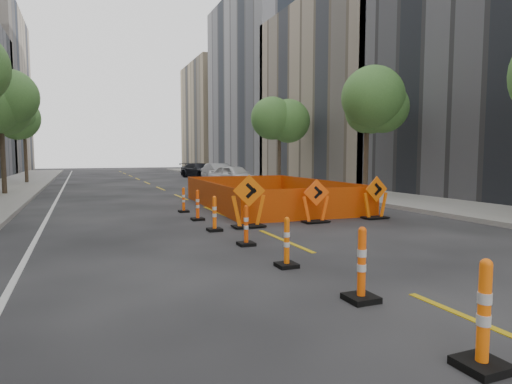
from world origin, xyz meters
name	(u,v)px	position (x,y,z in m)	size (l,w,h in m)	color
ground_plane	(390,285)	(0.00, 0.00, 0.00)	(140.00, 140.00, 0.00)	black
sidewalk_right	(375,196)	(9.00, 12.00, 0.07)	(4.00, 90.00, 0.15)	gray
bld_right_c	(365,95)	(17.00, 23.80, 7.00)	(12.00, 16.00, 14.00)	gray
bld_right_d	(279,87)	(17.00, 40.20, 10.00)	(12.00, 18.00, 20.00)	gray
bld_right_e	(229,117)	(17.00, 58.60, 8.00)	(12.00, 14.00, 16.00)	tan
tree_l_c	(0,109)	(-8.40, 20.00, 4.53)	(2.80, 2.80, 5.95)	#382B1E
tree_l_d	(24,122)	(-8.40, 30.00, 4.53)	(2.80, 2.80, 5.95)	#382B1E
tree_r_b	(367,106)	(8.40, 12.00, 4.53)	(2.80, 2.80, 5.95)	#382B1E
tree_r_c	(279,121)	(8.40, 22.00, 4.53)	(2.80, 2.80, 5.95)	#382B1E
channelizer_1	(484,315)	(-1.01, -2.59, 0.57)	(0.45, 0.45, 1.14)	#FF650A
channelizer_2	(362,264)	(-0.91, -0.45, 0.56)	(0.44, 0.44, 1.11)	#ED530A
channelizer_3	(287,242)	(-1.07, 1.69, 0.49)	(0.38, 0.38, 0.97)	#E65F09
channelizer_4	(246,225)	(-1.09, 3.83, 0.48)	(0.38, 0.38, 0.96)	#D84309
channelizer_5	(214,214)	(-1.22, 5.96, 0.50)	(0.39, 0.39, 1.00)	#FF5F0A
channelizer_6	(198,205)	(-1.16, 8.10, 0.50)	(0.40, 0.40, 1.01)	#EF470A
channelizer_7	(184,200)	(-1.15, 10.24, 0.47)	(0.37, 0.37, 0.94)	#ED5309
chevron_sign_left	(249,201)	(-0.13, 6.12, 0.79)	(1.05, 0.63, 1.57)	orange
chevron_sign_center	(316,201)	(2.17, 6.16, 0.69)	(0.93, 0.56, 1.39)	#FD510A
chevron_sign_right	(376,198)	(4.47, 6.15, 0.72)	(0.96, 0.58, 1.44)	#D75909
safety_fence	(267,193)	(2.57, 10.90, 0.53)	(5.02, 8.54, 1.07)	#F5540C
parked_car_near	(234,176)	(5.02, 22.12, 0.74)	(1.75, 4.34, 1.48)	silver
parked_car_mid	(219,173)	(5.52, 27.11, 0.73)	(1.55, 4.45, 1.47)	gray
parked_car_far	(200,170)	(5.64, 33.62, 0.70)	(1.95, 4.79, 1.39)	black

